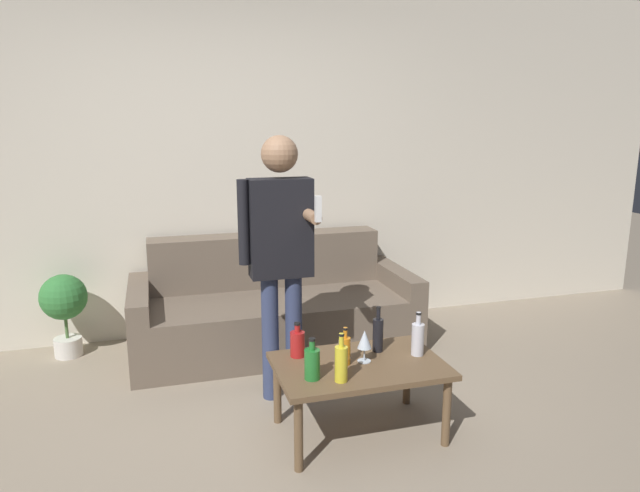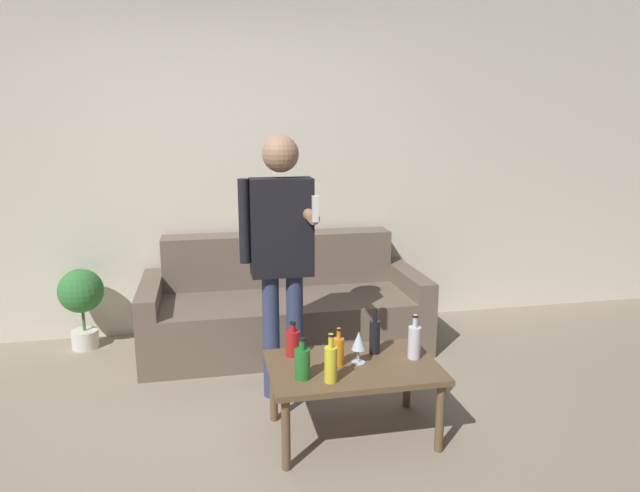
% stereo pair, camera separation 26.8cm
% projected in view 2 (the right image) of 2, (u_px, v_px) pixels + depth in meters
% --- Properties ---
extents(ground_plane, '(16.00, 16.00, 0.00)m').
position_uv_depth(ground_plane, '(260.00, 473.00, 2.73)').
color(ground_plane, gray).
extents(wall_back, '(8.00, 0.06, 2.70)m').
position_uv_depth(wall_back, '(230.00, 160.00, 4.41)').
color(wall_back, beige).
rests_on(wall_back, ground_plane).
extents(couch, '(2.04, 0.87, 0.80)m').
position_uv_depth(couch, '(284.00, 307.00, 4.27)').
color(couch, '#6B5B4C').
rests_on(couch, ground_plane).
extents(coffee_table, '(0.88, 0.57, 0.41)m').
position_uv_depth(coffee_table, '(353.00, 373.00, 2.99)').
color(coffee_table, brown).
rests_on(coffee_table, ground_plane).
extents(bottle_orange, '(0.06, 0.06, 0.20)m').
position_uv_depth(bottle_orange, '(339.00, 350.00, 2.95)').
color(bottle_orange, orange).
rests_on(bottle_orange, coffee_table).
extents(bottle_green, '(0.08, 0.08, 0.21)m').
position_uv_depth(bottle_green, '(302.00, 362.00, 2.80)').
color(bottle_green, '#23752D').
rests_on(bottle_green, coffee_table).
extents(bottle_dark, '(0.06, 0.06, 0.26)m').
position_uv_depth(bottle_dark, '(375.00, 335.00, 3.10)').
color(bottle_dark, black).
rests_on(bottle_dark, coffee_table).
extents(bottle_yellow, '(0.07, 0.07, 0.24)m').
position_uv_depth(bottle_yellow, '(414.00, 341.00, 3.04)').
color(bottle_yellow, silver).
rests_on(bottle_yellow, coffee_table).
extents(bottle_red, '(0.08, 0.08, 0.19)m').
position_uv_depth(bottle_red, '(293.00, 342.00, 3.07)').
color(bottle_red, '#B21E1E').
rests_on(bottle_red, coffee_table).
extents(bottle_clear, '(0.06, 0.06, 0.25)m').
position_uv_depth(bottle_clear, '(331.00, 363.00, 2.76)').
color(bottle_clear, yellow).
rests_on(bottle_clear, coffee_table).
extents(wine_glass_near, '(0.08, 0.08, 0.17)m').
position_uv_depth(wine_glass_near, '(359.00, 342.00, 2.97)').
color(wine_glass_near, silver).
rests_on(wine_glass_near, coffee_table).
extents(person_standing_front, '(0.43, 0.40, 1.57)m').
position_uv_depth(person_standing_front, '(281.00, 245.00, 3.32)').
color(person_standing_front, navy).
rests_on(person_standing_front, ground_plane).
extents(potted_plant, '(0.32, 0.32, 0.60)m').
position_uv_depth(potted_plant, '(81.00, 297.00, 4.16)').
color(potted_plant, silver).
rests_on(potted_plant, ground_plane).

